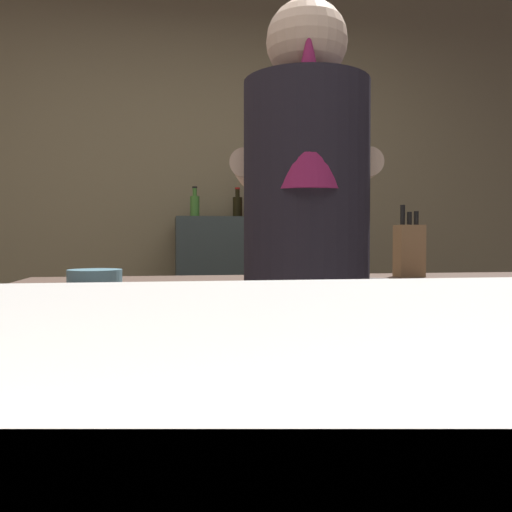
% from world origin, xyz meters
% --- Properties ---
extents(wall_back, '(5.20, 0.10, 2.70)m').
position_xyz_m(wall_back, '(0.00, 2.20, 1.35)').
color(wall_back, '#8F8059').
rests_on(wall_back, ground).
extents(prep_counter, '(2.10, 0.60, 0.93)m').
position_xyz_m(prep_counter, '(0.35, 0.65, 0.47)').
color(prep_counter, '#4E3B30').
rests_on(prep_counter, ground).
extents(back_shelf, '(0.80, 0.36, 1.21)m').
position_xyz_m(back_shelf, '(0.27, 1.92, 0.60)').
color(back_shelf, '#333F3C').
rests_on(back_shelf, ground).
extents(bartender, '(0.48, 0.54, 1.72)m').
position_xyz_m(bartender, '(0.19, 0.19, 0.99)').
color(bartender, '#252439').
rests_on(bartender, ground).
extents(knife_block, '(0.10, 0.08, 0.28)m').
position_xyz_m(knife_block, '(0.74, 0.73, 1.04)').
color(knife_block, olive).
rests_on(knife_block, prep_counter).
extents(mixing_bowl, '(0.17, 0.17, 0.05)m').
position_xyz_m(mixing_bowl, '(-0.42, 0.57, 0.96)').
color(mixing_bowl, slate).
rests_on(mixing_bowl, prep_counter).
extents(chefs_knife, '(0.24, 0.11, 0.01)m').
position_xyz_m(chefs_knife, '(0.47, 0.60, 0.94)').
color(chefs_knife, silver).
rests_on(chefs_knife, prep_counter).
extents(bottle_vinegar, '(0.07, 0.07, 0.19)m').
position_xyz_m(bottle_vinegar, '(0.36, 1.97, 1.28)').
color(bottle_vinegar, red).
rests_on(bottle_vinegar, back_shelf).
extents(bottle_soy, '(0.07, 0.07, 0.24)m').
position_xyz_m(bottle_soy, '(0.30, 1.85, 1.30)').
color(bottle_soy, '#39559F').
rests_on(bottle_soy, back_shelf).
extents(bottle_olive_oil, '(0.05, 0.05, 0.18)m').
position_xyz_m(bottle_olive_oil, '(-0.02, 1.90, 1.27)').
color(bottle_olive_oil, '#478731').
rests_on(bottle_olive_oil, back_shelf).
extents(bottle_hot_sauce, '(0.06, 0.06, 0.18)m').
position_xyz_m(bottle_hot_sauce, '(0.24, 1.99, 1.28)').
color(bottle_hot_sauce, black).
rests_on(bottle_hot_sauce, back_shelf).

